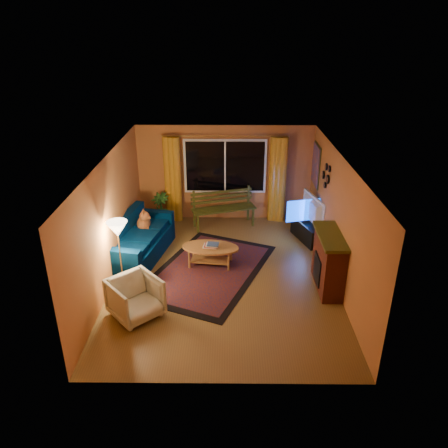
{
  "coord_description": "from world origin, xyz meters",
  "views": [
    {
      "loc": [
        0.08,
        -7.82,
        4.8
      ],
      "look_at": [
        0.0,
        0.3,
        1.05
      ],
      "focal_mm": 35.0,
      "sensor_mm": 36.0,
      "label": 1
    }
  ],
  "objects_px": {
    "bench": "(224,217)",
    "sofa": "(138,239)",
    "floor_lamp": "(120,256)",
    "coffee_table": "(211,256)",
    "tv_console": "(307,231)",
    "armchair": "(135,296)"
  },
  "relations": [
    {
      "from": "armchair",
      "to": "tv_console",
      "type": "height_order",
      "value": "armchair"
    },
    {
      "from": "sofa",
      "to": "coffee_table",
      "type": "distance_m",
      "value": 1.66
    },
    {
      "from": "sofa",
      "to": "bench",
      "type": "bearing_deg",
      "value": 53.68
    },
    {
      "from": "armchair",
      "to": "floor_lamp",
      "type": "height_order",
      "value": "floor_lamp"
    },
    {
      "from": "armchair",
      "to": "coffee_table",
      "type": "relative_size",
      "value": 0.67
    },
    {
      "from": "floor_lamp",
      "to": "tv_console",
      "type": "relative_size",
      "value": 1.32
    },
    {
      "from": "coffee_table",
      "to": "bench",
      "type": "bearing_deg",
      "value": 82.43
    },
    {
      "from": "sofa",
      "to": "tv_console",
      "type": "xyz_separation_m",
      "value": [
        3.91,
        0.9,
        -0.22
      ]
    },
    {
      "from": "bench",
      "to": "floor_lamp",
      "type": "relative_size",
      "value": 1.14
    },
    {
      "from": "bench",
      "to": "sofa",
      "type": "distance_m",
      "value": 2.52
    },
    {
      "from": "floor_lamp",
      "to": "coffee_table",
      "type": "height_order",
      "value": "floor_lamp"
    },
    {
      "from": "armchair",
      "to": "tv_console",
      "type": "relative_size",
      "value": 0.76
    },
    {
      "from": "bench",
      "to": "sofa",
      "type": "bearing_deg",
      "value": -155.6
    },
    {
      "from": "armchair",
      "to": "bench",
      "type": "bearing_deg",
      "value": 26.3
    },
    {
      "from": "tv_console",
      "to": "armchair",
      "type": "bearing_deg",
      "value": -158.06
    },
    {
      "from": "sofa",
      "to": "tv_console",
      "type": "relative_size",
      "value": 2.06
    },
    {
      "from": "armchair",
      "to": "floor_lamp",
      "type": "relative_size",
      "value": 0.58
    },
    {
      "from": "sofa",
      "to": "armchair",
      "type": "height_order",
      "value": "sofa"
    },
    {
      "from": "bench",
      "to": "coffee_table",
      "type": "distance_m",
      "value": 2.02
    },
    {
      "from": "bench",
      "to": "coffee_table",
      "type": "xyz_separation_m",
      "value": [
        -0.27,
        -2.0,
        -0.02
      ]
    },
    {
      "from": "floor_lamp",
      "to": "tv_console",
      "type": "distance_m",
      "value": 4.55
    },
    {
      "from": "sofa",
      "to": "coffee_table",
      "type": "xyz_separation_m",
      "value": [
        1.61,
        -0.33,
        -0.23
      ]
    }
  ]
}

